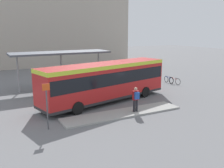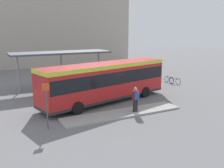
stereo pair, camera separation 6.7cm
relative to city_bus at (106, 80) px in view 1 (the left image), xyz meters
name	(u,v)px [view 1 (the left image)]	position (x,y,z in m)	size (l,w,h in m)	color
ground_plane	(106,102)	(-0.01, 0.00, -1.88)	(120.00, 120.00, 0.00)	slate
curb_island	(123,113)	(-0.34, -3.41, -1.82)	(8.90, 1.80, 0.12)	#9E9E99
city_bus	(106,80)	(0.00, 0.00, 0.00)	(11.74, 5.02, 3.21)	red
pedestrian_waiting	(136,98)	(0.55, -3.67, -0.73)	(0.47, 0.51, 1.78)	#232328
bicycle_red	(174,81)	(9.76, 2.68, -1.51)	(0.48, 1.68, 0.73)	black
bicycle_blue	(169,80)	(9.53, 3.37, -1.50)	(0.48, 1.73, 0.75)	black
station_shelter	(61,54)	(-1.79, 6.63, 1.66)	(9.81, 3.09, 3.71)	#4C515B
potted_planter_near_shelter	(63,87)	(-2.42, 3.99, -1.18)	(0.78, 0.78, 1.31)	slate
potted_planter_far_side	(38,90)	(-4.61, 4.42, -1.27)	(0.74, 0.74, 1.16)	slate
platform_sign	(47,104)	(-5.71, -3.70, -0.32)	(0.44, 0.08, 2.80)	#4C4C51
station_building	(38,18)	(0.94, 29.59, 6.06)	(28.71, 15.59, 15.86)	#B2A899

